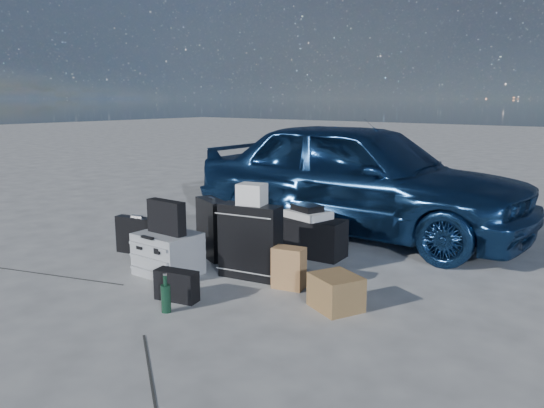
% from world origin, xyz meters
% --- Properties ---
extents(ground, '(60.00, 60.00, 0.00)m').
position_xyz_m(ground, '(0.00, 0.00, 0.00)').
color(ground, beige).
rests_on(ground, ground).
extents(car, '(3.88, 1.64, 1.31)m').
position_xyz_m(car, '(0.01, 2.54, 0.65)').
color(car, navy).
rests_on(car, ground).
extents(pelican_case, '(0.52, 0.43, 0.37)m').
position_xyz_m(pelican_case, '(-0.59, 0.21, 0.19)').
color(pelican_case, '#9FA3A4').
rests_on(pelican_case, ground).
extents(laptop_bag, '(0.39, 0.10, 0.29)m').
position_xyz_m(laptop_bag, '(-0.58, 0.19, 0.52)').
color(laptop_bag, black).
rests_on(laptop_bag, pelican_case).
extents(briefcase, '(0.49, 0.21, 0.37)m').
position_xyz_m(briefcase, '(-1.31, 0.44, 0.19)').
color(briefcase, black).
rests_on(briefcase, ground).
extents(suitcase_left, '(0.47, 0.32, 0.58)m').
position_xyz_m(suitcase_left, '(-0.63, 0.81, 0.29)').
color(suitcase_left, black).
rests_on(suitcase_left, ground).
extents(suitcase_right, '(0.56, 0.29, 0.64)m').
position_xyz_m(suitcase_right, '(0.05, 0.57, 0.32)').
color(suitcase_right, black).
rests_on(suitcase_right, ground).
extents(white_carton, '(0.26, 0.23, 0.18)m').
position_xyz_m(white_carton, '(0.06, 0.59, 0.73)').
color(white_carton, silver).
rests_on(white_carton, suitcase_right).
extents(duffel_bag, '(0.77, 0.39, 0.37)m').
position_xyz_m(duffel_bag, '(0.05, 1.45, 0.19)').
color(duffel_bag, black).
rests_on(duffel_bag, ground).
extents(flat_box_white, '(0.47, 0.39, 0.07)m').
position_xyz_m(flat_box_white, '(0.05, 1.46, 0.41)').
color(flat_box_white, silver).
rests_on(flat_box_white, duffel_bag).
extents(flat_box_black, '(0.33, 0.28, 0.06)m').
position_xyz_m(flat_box_black, '(0.04, 1.46, 0.48)').
color(flat_box_black, black).
rests_on(flat_box_black, flat_box_white).
extents(kraft_bag, '(0.29, 0.21, 0.34)m').
position_xyz_m(kraft_bag, '(0.47, 0.57, 0.17)').
color(kraft_bag, '#B0874C').
rests_on(kraft_bag, ground).
extents(cardboard_box, '(0.44, 0.41, 0.26)m').
position_xyz_m(cardboard_box, '(1.00, 0.43, 0.13)').
color(cardboard_box, olive).
rests_on(cardboard_box, ground).
extents(messenger_bag, '(0.36, 0.20, 0.24)m').
position_xyz_m(messenger_bag, '(-0.05, -0.18, 0.12)').
color(messenger_bag, black).
rests_on(messenger_bag, ground).
extents(green_bottle, '(0.08, 0.08, 0.28)m').
position_xyz_m(green_bottle, '(0.06, -0.39, 0.14)').
color(green_bottle, black).
rests_on(green_bottle, ground).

